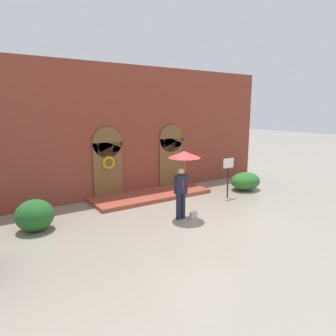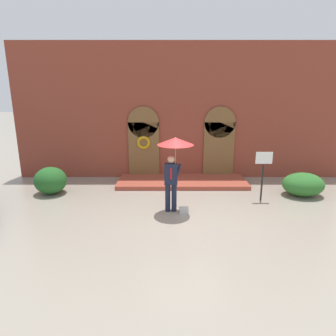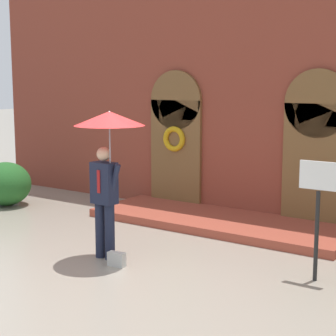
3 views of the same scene
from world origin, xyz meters
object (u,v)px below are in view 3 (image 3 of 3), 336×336
at_px(person_with_umbrella, 108,140).
at_px(shrub_left, 6,184).
at_px(handbag, 117,259).
at_px(sign_post, 318,201).

xyz_separation_m(person_with_umbrella, shrub_left, (-4.51, 1.65, -1.42)).
bearing_deg(shrub_left, handbag, -21.06).
height_order(handbag, shrub_left, shrub_left).
distance_m(handbag, sign_post, 3.14).
xyz_separation_m(person_with_umbrella, handbag, (0.30, -0.20, -1.80)).
xyz_separation_m(handbag, shrub_left, (-4.82, 1.85, 0.39)).
bearing_deg(handbag, shrub_left, 153.15).
height_order(person_with_umbrella, sign_post, person_with_umbrella).
bearing_deg(handbag, person_with_umbrella, 140.87).
distance_m(person_with_umbrella, shrub_left, 5.01).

